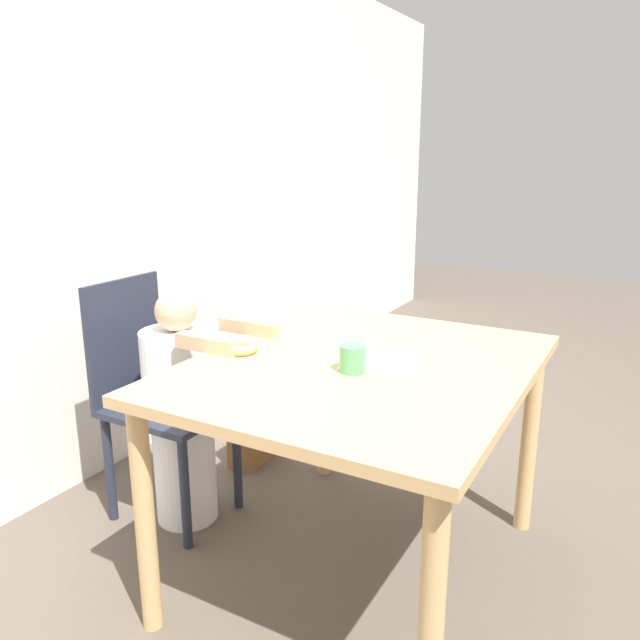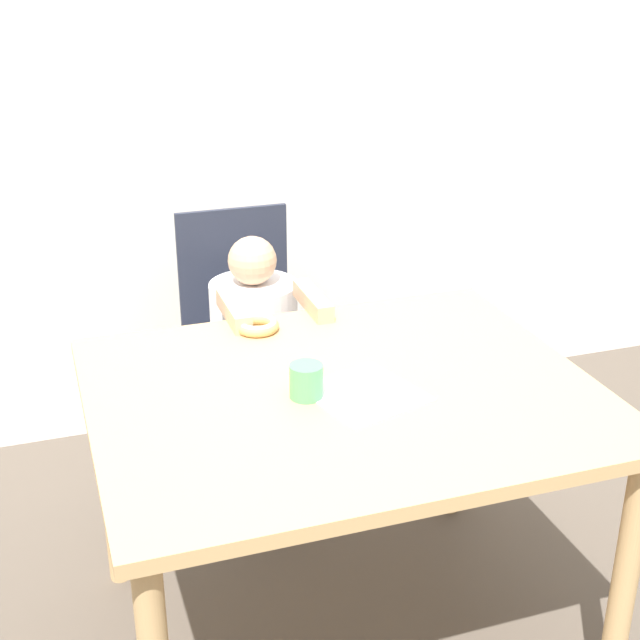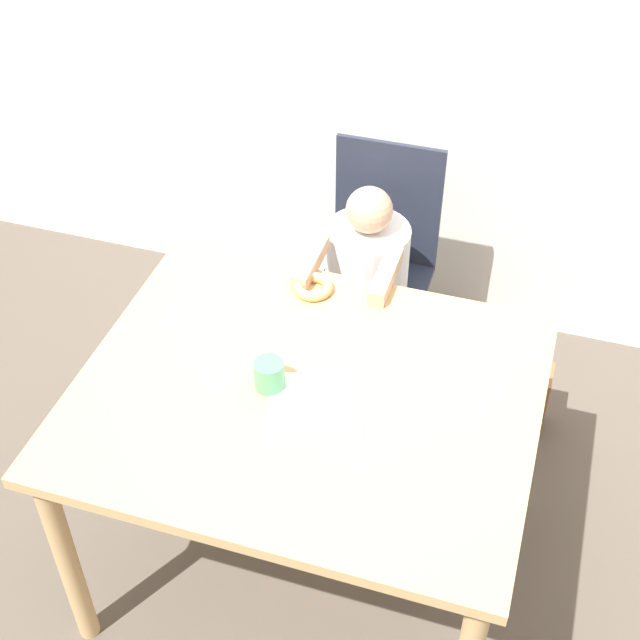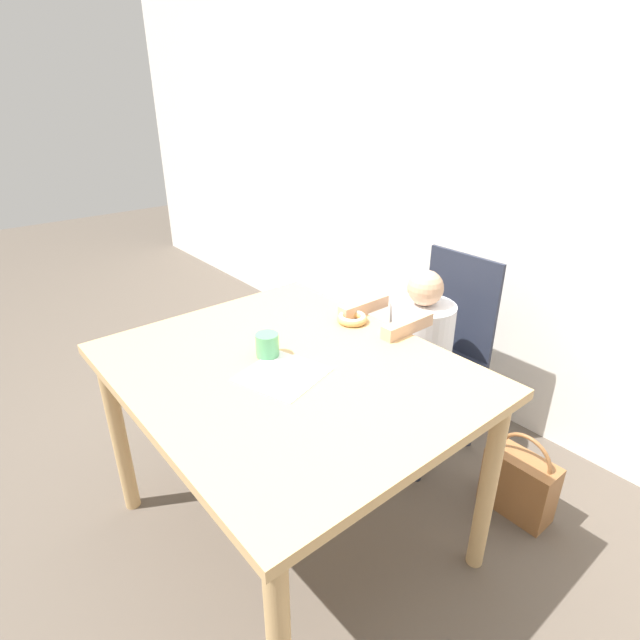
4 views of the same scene
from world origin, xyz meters
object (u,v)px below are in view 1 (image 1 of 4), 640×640
Objects in this scene: donut at (240,347)px; chair at (156,398)px; handbag at (256,430)px; child_figure at (183,411)px; cup at (353,359)px.

chair is at bearing 80.69° from donut.
child_figure is at bearing -175.11° from handbag.
chair reaches higher than child_figure.
chair is 11.26× the size of cup.
donut is 1.44× the size of cup.
donut is (-0.08, -0.34, 0.33)m from child_figure.
child_figure is 0.62m from handbag.
chair is 0.57m from donut.
cup is (-0.60, -0.79, 0.66)m from handbag.
donut is at bearing -102.85° from child_figure.
handbag is at bearing 52.95° from cup.
chair is at bearing 170.74° from handbag.
cup reaches higher than donut.
cup is at bearing -127.05° from handbag.
cup is at bearing -88.43° from donut.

